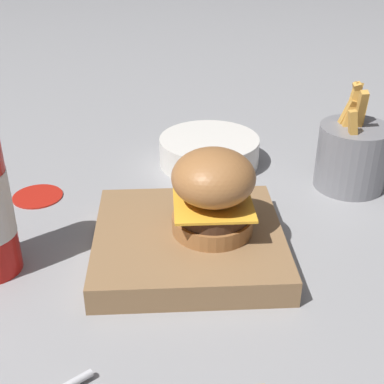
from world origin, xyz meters
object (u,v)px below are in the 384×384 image
fries_basket (352,155)px  side_bowl (209,150)px  serving_board (192,241)px  burger (213,193)px

fries_basket → side_bowl: fries_basket is taller
side_bowl → serving_board: bearing=170.5°
burger → side_bowl: bearing=-3.8°
burger → side_bowl: (0.24, -0.02, -0.06)m
serving_board → fries_basket: (0.15, -0.23, 0.03)m
serving_board → side_bowl: bearing=-9.5°
fries_basket → side_bowl: size_ratio=0.98×
serving_board → burger: burger is taller
serving_board → side_bowl: (0.24, -0.04, 0.01)m
burger → fries_basket: fries_basket is taller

